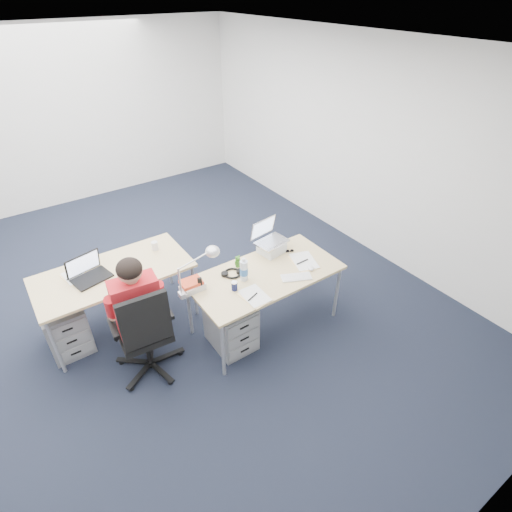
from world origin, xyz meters
The scene contains 24 objects.
floor centered at (0.00, 0.00, 0.00)m, with size 7.00×7.00×0.00m, color black.
room centered at (0.00, 0.00, 1.71)m, with size 6.02×7.02×2.80m.
desk_near centered at (0.82, -0.98, 0.68)m, with size 1.60×0.80×0.73m.
desk_far centered at (-0.49, -0.03, 0.68)m, with size 1.60×0.80×0.73m.
office_chair centered at (-0.50, -0.85, 0.31)m, with size 0.74×0.74×1.09m.
seated_person centered at (-0.49, -0.66, 0.66)m, with size 0.44×0.76×1.32m.
drawer_pedestal_near centered at (0.35, -1.02, 0.28)m, with size 0.40×0.50×0.55m, color gray.
drawer_pedestal_far centered at (-1.09, -0.06, 0.28)m, with size 0.40×0.50×0.55m, color gray.
silver_laptop centered at (1.10, -0.70, 0.91)m, with size 0.35×0.27×0.37m, color silver, non-canonical shape.
wireless_keyboard centered at (1.03, -1.23, 0.74)m, with size 0.31×0.13×0.02m, color white.
computer_mouse centered at (1.25, -1.20, 0.75)m, with size 0.07×0.11×0.04m, color white.
headphones centered at (0.52, -0.80, 0.75)m, with size 0.24×0.18×0.04m, color black, non-canonical shape.
can_koozie centered at (0.40, -1.03, 0.78)m, with size 0.06×0.06×0.10m, color #141941.
water_bottle centered at (0.57, -0.94, 0.86)m, with size 0.08×0.08×0.26m, color silver.
bear_figurine centered at (0.64, -0.72, 0.80)m, with size 0.07×0.05×0.14m, color #26701E, non-canonical shape.
book_stack centered at (0.07, -0.78, 0.78)m, with size 0.23×0.17×0.10m, color silver.
cordless_phone centered at (0.12, -0.84, 0.81)m, with size 0.04×0.03×0.16m, color black.
papers_left centered at (0.50, -1.23, 0.74)m, with size 0.21×0.30×0.01m, color #FFD893.
papers_right centered at (1.27, -1.06, 0.74)m, with size 0.23×0.34×0.01m, color #FFD893.
sunglasses centered at (1.27, -0.82, 0.74)m, with size 0.10×0.04×0.02m, color black, non-canonical shape.
desk_lamp centered at (0.07, -0.83, 0.97)m, with size 0.41×0.15×0.47m, color silver, non-canonical shape.
dark_laptop centered at (-0.71, -0.04, 0.86)m, with size 0.37×0.35×0.27m, color black, non-canonical shape.
far_cup centered at (0.04, 0.09, 0.78)m, with size 0.07×0.07×0.10m, color white.
far_papers centered at (-0.86, 0.10, 0.73)m, with size 0.19×0.27×0.01m, color white.
Camera 1 is at (-1.17, -3.66, 3.27)m, focal length 28.00 mm.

